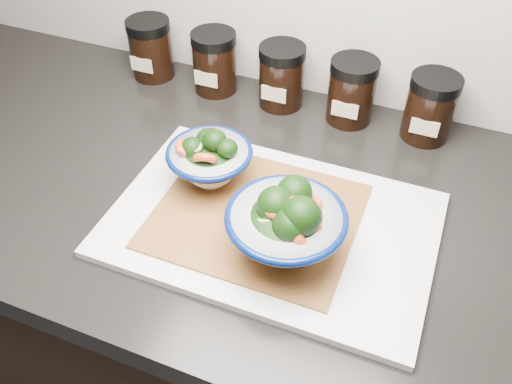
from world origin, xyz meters
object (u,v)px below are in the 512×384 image
at_px(cutting_board, 272,224).
at_px(spice_jar_c, 281,76).
at_px(bowl_left, 209,159).
at_px(bowl_right, 287,225).
at_px(spice_jar_a, 151,48).
at_px(spice_jar_d, 352,91).
at_px(spice_jar_b, 215,62).
at_px(spice_jar_e, 430,107).

height_order(cutting_board, spice_jar_c, spice_jar_c).
distance_m(bowl_left, bowl_right, 0.18).
bearing_deg(bowl_right, spice_jar_a, 138.86).
relative_size(bowl_right, spice_jar_d, 1.38).
distance_m(cutting_board, spice_jar_b, 0.37).
height_order(spice_jar_a, spice_jar_e, same).
xyz_separation_m(bowl_left, spice_jar_a, (-0.24, 0.25, 0.00)).
xyz_separation_m(cutting_board, spice_jar_b, (-0.22, 0.30, 0.05)).
bearing_deg(spice_jar_b, cutting_board, -52.82).
bearing_deg(spice_jar_b, spice_jar_c, 0.00).
bearing_deg(bowl_left, spice_jar_d, 59.90).
bearing_deg(spice_jar_b, spice_jar_d, 0.00).
bearing_deg(spice_jar_c, spice_jar_b, 180.00).
xyz_separation_m(spice_jar_d, spice_jar_e, (0.13, 0.00, 0.00)).
bearing_deg(spice_jar_b, spice_jar_e, 0.00).
xyz_separation_m(bowl_right, spice_jar_e, (0.13, 0.34, -0.01)).
bearing_deg(spice_jar_e, spice_jar_a, 180.00).
relative_size(cutting_board, spice_jar_e, 3.98).
relative_size(cutting_board, spice_jar_b, 3.98).
xyz_separation_m(spice_jar_b, spice_jar_c, (0.13, 0.00, 0.00)).
relative_size(bowl_right, spice_jar_b, 1.38).
bearing_deg(spice_jar_d, spice_jar_a, 180.00).
xyz_separation_m(bowl_right, spice_jar_c, (-0.13, 0.34, -0.01)).
bearing_deg(cutting_board, spice_jar_b, 127.18).
bearing_deg(cutting_board, bowl_left, 159.63).
distance_m(cutting_board, bowl_left, 0.13).
bearing_deg(bowl_right, cutting_board, 127.20).
distance_m(spice_jar_a, spice_jar_b, 0.13).
relative_size(spice_jar_b, spice_jar_c, 1.00).
bearing_deg(spice_jar_e, spice_jar_d, 180.00).
relative_size(spice_jar_d, spice_jar_e, 1.00).
height_order(bowl_left, spice_jar_b, spice_jar_b).
relative_size(cutting_board, bowl_left, 3.54).
relative_size(bowl_left, spice_jar_a, 1.13).
bearing_deg(cutting_board, bowl_right, -52.80).
distance_m(bowl_left, spice_jar_e, 0.38).
bearing_deg(bowl_left, spice_jar_c, 85.48).
distance_m(bowl_right, spice_jar_c, 0.37).
bearing_deg(spice_jar_c, spice_jar_a, 180.00).
height_order(spice_jar_a, spice_jar_d, same).
xyz_separation_m(bowl_right, spice_jar_a, (-0.39, 0.34, -0.01)).
bearing_deg(spice_jar_e, bowl_left, -137.70).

